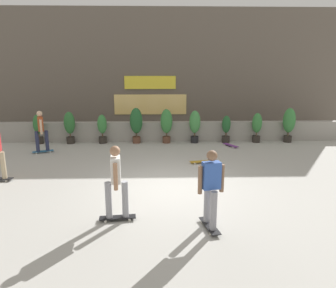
# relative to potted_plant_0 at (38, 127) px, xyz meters

# --- Properties ---
(ground_plane) EXTENTS (48.00, 48.00, 0.00)m
(ground_plane) POSITION_rel_potted_plant_0_xyz_m (5.73, -5.55, -0.75)
(ground_plane) COLOR #B2AFA8
(planter_wall) EXTENTS (18.00, 0.40, 0.90)m
(planter_wall) POSITION_rel_potted_plant_0_xyz_m (5.73, 0.45, -0.30)
(planter_wall) COLOR gray
(planter_wall) RESTS_ON ground
(building_backdrop) EXTENTS (20.00, 2.08, 6.50)m
(building_backdrop) POSITION_rel_potted_plant_0_xyz_m (5.73, 4.45, 2.50)
(building_backdrop) COLOR #60564C
(building_backdrop) RESTS_ON ground
(potted_plant_0) EXTENTS (0.43, 0.43, 1.33)m
(potted_plant_0) POSITION_rel_potted_plant_0_xyz_m (0.00, 0.00, 0.00)
(potted_plant_0) COLOR #2D2823
(potted_plant_0) RESTS_ON ground
(potted_plant_1) EXTENTS (0.49, 0.49, 1.45)m
(potted_plant_1) POSITION_rel_potted_plant_0_xyz_m (1.40, 0.00, 0.09)
(potted_plant_1) COLOR #2D2823
(potted_plant_1) RESTS_ON ground
(potted_plant_2) EXTENTS (0.42, 0.42, 1.31)m
(potted_plant_2) POSITION_rel_potted_plant_0_xyz_m (2.86, 0.00, -0.02)
(potted_plant_2) COLOR #2D2823
(potted_plant_2) RESTS_ON ground
(potted_plant_3) EXTENTS (0.57, 0.57, 1.61)m
(potted_plant_3) POSITION_rel_potted_plant_0_xyz_m (4.40, 0.00, 0.20)
(potted_plant_3) COLOR brown
(potted_plant_3) RESTS_ON ground
(potted_plant_4) EXTENTS (0.54, 0.54, 1.55)m
(potted_plant_4) POSITION_rel_potted_plant_0_xyz_m (5.77, 0.00, 0.16)
(potted_plant_4) COLOR brown
(potted_plant_4) RESTS_ON ground
(potted_plant_5) EXTENTS (0.50, 0.50, 1.48)m
(potted_plant_5) POSITION_rel_potted_plant_0_xyz_m (7.06, 0.00, 0.11)
(potted_plant_5) COLOR black
(potted_plant_5) RESTS_ON ground
(potted_plant_6) EXTENTS (0.39, 0.39, 1.25)m
(potted_plant_6) POSITION_rel_potted_plant_0_xyz_m (8.50, 0.00, -0.07)
(potted_plant_6) COLOR #2D2823
(potted_plant_6) RESTS_ON ground
(potted_plant_7) EXTENTS (0.44, 0.44, 1.36)m
(potted_plant_7) POSITION_rel_potted_plant_0_xyz_m (9.91, 0.00, 0.02)
(potted_plant_7) COLOR #2D2823
(potted_plant_7) RESTS_ON ground
(potted_plant_8) EXTENTS (0.55, 0.55, 1.58)m
(potted_plant_8) POSITION_rel_potted_plant_0_xyz_m (11.39, 0.00, 0.18)
(potted_plant_8) COLOR #2D2823
(potted_plant_8) RESTS_ON ground
(skater_foreground) EXTENTS (0.81, 0.52, 1.70)m
(skater_foreground) POSITION_rel_potted_plant_0_xyz_m (0.74, -1.63, 0.19)
(skater_foreground) COLOR #266699
(skater_foreground) RESTS_ON ground
(skater_mid_plaza) EXTENTS (0.55, 0.82, 1.70)m
(skater_mid_plaza) POSITION_rel_potted_plant_0_xyz_m (6.49, -7.98, 0.19)
(skater_mid_plaza) COLOR black
(skater_mid_plaza) RESTS_ON ground
(skater_far_right) EXTENTS (0.82, 0.56, 1.70)m
(skater_far_right) POSITION_rel_potted_plant_0_xyz_m (4.51, -7.55, 0.19)
(skater_far_right) COLOR black
(skater_far_right) RESTS_ON ground
(skateboard_near_camera) EXTENTS (0.56, 0.80, 0.08)m
(skateboard_near_camera) POSITION_rel_potted_plant_0_xyz_m (8.55, -0.80, -0.69)
(skateboard_near_camera) COLOR #72338C
(skateboard_near_camera) RESTS_ON ground
(skateboard_aside) EXTENTS (0.82, 0.35, 0.08)m
(skateboard_aside) POSITION_rel_potted_plant_0_xyz_m (6.93, -3.26, -0.69)
(skateboard_aside) COLOR #BF8C26
(skateboard_aside) RESTS_ON ground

